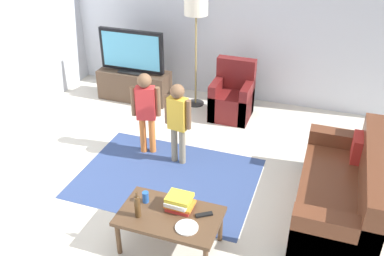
% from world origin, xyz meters
% --- Properties ---
extents(ground, '(7.80, 7.80, 0.00)m').
position_xyz_m(ground, '(0.00, 0.00, 0.00)').
color(ground, beige).
extents(wall_back, '(6.00, 0.12, 2.70)m').
position_xyz_m(wall_back, '(0.00, 3.00, 1.35)').
color(wall_back, silver).
rests_on(wall_back, ground).
extents(area_rug, '(2.20, 1.60, 0.01)m').
position_xyz_m(area_rug, '(-0.25, 0.37, 0.00)').
color(area_rug, '#33477A').
rests_on(area_rug, ground).
extents(tv_stand, '(1.20, 0.44, 0.50)m').
position_xyz_m(tv_stand, '(-1.62, 2.30, 0.24)').
color(tv_stand, '#4C3828').
rests_on(tv_stand, ground).
extents(tv, '(1.10, 0.28, 0.71)m').
position_xyz_m(tv, '(-1.62, 2.28, 0.85)').
color(tv, black).
rests_on(tv, tv_stand).
extents(couch, '(0.80, 1.80, 0.86)m').
position_xyz_m(couch, '(1.84, 0.39, 0.29)').
color(couch, brown).
rests_on(couch, ground).
extents(armchair, '(0.60, 0.60, 0.90)m').
position_xyz_m(armchair, '(0.09, 2.26, 0.30)').
color(armchair, maroon).
rests_on(armchair, ground).
extents(floor_lamp, '(0.36, 0.36, 1.78)m').
position_xyz_m(floor_lamp, '(-0.58, 2.45, 1.54)').
color(floor_lamp, '#262626').
rests_on(floor_lamp, ground).
extents(child_near_tv, '(0.37, 0.20, 1.16)m').
position_xyz_m(child_near_tv, '(-0.73, 0.86, 0.69)').
color(child_near_tv, orange).
rests_on(child_near_tv, ground).
extents(child_center, '(0.37, 0.18, 1.12)m').
position_xyz_m(child_center, '(-0.25, 0.76, 0.67)').
color(child_center, gray).
rests_on(child_center, ground).
extents(coffee_table, '(1.00, 0.60, 0.42)m').
position_xyz_m(coffee_table, '(0.22, -0.69, 0.37)').
color(coffee_table, '#513823').
rests_on(coffee_table, ground).
extents(book_stack, '(0.28, 0.22, 0.15)m').
position_xyz_m(book_stack, '(0.27, -0.57, 0.49)').
color(book_stack, red).
rests_on(book_stack, coffee_table).
extents(bottle, '(0.06, 0.06, 0.29)m').
position_xyz_m(bottle, '(-0.06, -0.81, 0.54)').
color(bottle, '#4C3319').
rests_on(bottle, coffee_table).
extents(tv_remote, '(0.17, 0.13, 0.02)m').
position_xyz_m(tv_remote, '(0.54, -0.59, 0.43)').
color(tv_remote, black).
rests_on(tv_remote, coffee_table).
extents(soda_can, '(0.07, 0.07, 0.12)m').
position_xyz_m(soda_can, '(-0.08, -0.59, 0.48)').
color(soda_can, '#2659B2').
rests_on(soda_can, coffee_table).
extents(plate, '(0.22, 0.22, 0.02)m').
position_xyz_m(plate, '(0.44, -0.81, 0.43)').
color(plate, white).
rests_on(plate, coffee_table).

